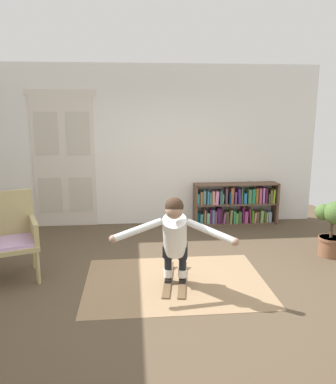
{
  "coord_description": "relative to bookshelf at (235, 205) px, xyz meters",
  "views": [
    {
      "loc": [
        -0.41,
        -4.43,
        2.14
      ],
      "look_at": [
        0.05,
        0.49,
        1.05
      ],
      "focal_mm": 35.89,
      "sensor_mm": 36.0,
      "label": 1
    }
  ],
  "objects": [
    {
      "name": "ground_plane",
      "position": [
        -1.48,
        -2.39,
        -0.35
      ],
      "size": [
        7.2,
        7.2,
        0.0
      ],
      "primitive_type": "plane",
      "color": "brown"
    },
    {
      "name": "back_wall",
      "position": [
        -1.48,
        0.21,
        1.1
      ],
      "size": [
        6.0,
        0.1,
        2.9
      ],
      "primitive_type": "cube",
      "color": "silver",
      "rests_on": "ground"
    },
    {
      "name": "double_door",
      "position": [
        -3.12,
        0.15,
        0.88
      ],
      "size": [
        1.22,
        0.05,
        2.45
      ],
      "color": "beige",
      "rests_on": "ground"
    },
    {
      "name": "rug",
      "position": [
        -1.39,
        -2.4,
        -0.35
      ],
      "size": [
        2.24,
        1.61,
        0.01
      ],
      "primitive_type": "cube",
      "color": "#937555",
      "rests_on": "ground"
    },
    {
      "name": "bookshelf",
      "position": [
        0.0,
        0.0,
        0.0
      ],
      "size": [
        1.57,
        0.3,
        0.77
      ],
      "color": "brown",
      "rests_on": "ground"
    },
    {
      "name": "wicker_chair",
      "position": [
        -3.44,
        -2.05,
        0.23
      ],
      "size": [
        0.77,
        0.77,
        1.1
      ],
      "color": "tan",
      "rests_on": "ground"
    },
    {
      "name": "potted_plant",
      "position": [
        0.98,
        -1.75,
        0.15
      ],
      "size": [
        0.44,
        0.42,
        0.84
      ],
      "color": "brown",
      "rests_on": "ground"
    },
    {
      "name": "skis_pair",
      "position": [
        -1.39,
        -2.37,
        -0.33
      ],
      "size": [
        0.41,
        0.96,
        0.07
      ],
      "color": "brown",
      "rests_on": "rug"
    },
    {
      "name": "person_skier",
      "position": [
        -1.42,
        -2.58,
        0.33
      ],
      "size": [
        1.42,
        0.77,
        1.09
      ],
      "color": "white",
      "rests_on": "skis_pair"
    }
  ]
}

